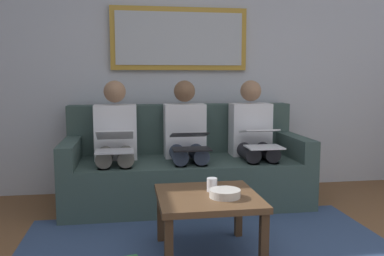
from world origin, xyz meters
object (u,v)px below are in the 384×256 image
object	(u,v)px
laptop_white	(261,138)
cup	(212,185)
couch	(185,168)
framed_mirror	(179,39)
coffee_table	(208,203)
person_middle	(186,139)
laptop_silver	(115,142)
bowl	(225,193)
laptop_black	(190,141)
person_left	(253,137)
person_right	(116,140)

from	to	relation	value
laptop_white	cup	bearing A→B (deg)	53.39
couch	framed_mirror	bearing A→B (deg)	-90.00
coffee_table	person_middle	size ratio (longest dim) A/B	0.57
couch	laptop_silver	world-z (taller)	couch
bowl	laptop_white	bearing A→B (deg)	-119.97
laptop_black	laptop_silver	bearing A→B (deg)	-1.82
person_left	couch	bearing A→B (deg)	-6.13
couch	person_middle	world-z (taller)	person_middle
couch	cup	xyz separation A→B (m)	(-0.02, 1.14, 0.15)
couch	coffee_table	xyz separation A→B (m)	(0.02, 1.22, 0.04)
couch	person_middle	bearing A→B (deg)	90.00
laptop_black	person_right	xyz separation A→B (m)	(0.64, -0.25, -0.02)
framed_mirror	coffee_table	size ratio (longest dim) A/B	2.10
person_right	coffee_table	bearing A→B (deg)	118.33
framed_mirror	cup	bearing A→B (deg)	90.83
cup	bowl	world-z (taller)	cup
cup	laptop_silver	bearing A→B (deg)	-51.88
framed_mirror	person_left	xyz separation A→B (m)	(-0.64, 0.46, -0.94)
couch	person_middle	distance (m)	0.31
coffee_table	bowl	distance (m)	0.14
coffee_table	person_left	bearing A→B (deg)	-119.90
coffee_table	person_middle	bearing A→B (deg)	-91.03
framed_mirror	person_middle	size ratio (longest dim) A/B	1.20
laptop_white	laptop_black	world-z (taller)	laptop_white
coffee_table	person_right	bearing A→B (deg)	-61.67
laptop_silver	bowl	bearing A→B (deg)	125.80
couch	person_right	size ratio (longest dim) A/B	1.93
framed_mirror	person_middle	distance (m)	1.05
person_middle	laptop_silver	world-z (taller)	person_middle
bowl	laptop_black	world-z (taller)	laptop_black
coffee_table	cup	bearing A→B (deg)	-119.14
cup	person_middle	size ratio (longest dim) A/B	0.08
bowl	laptop_silver	size ratio (longest dim) A/B	0.51
person_right	laptop_silver	bearing A→B (deg)	90.00
coffee_table	cup	world-z (taller)	cup
cup	person_right	world-z (taller)	person_right
person_left	person_middle	world-z (taller)	same
bowl	person_middle	size ratio (longest dim) A/B	0.18
couch	bowl	world-z (taller)	couch
laptop_silver	framed_mirror	bearing A→B (deg)	-133.05
coffee_table	person_right	world-z (taller)	person_right
coffee_table	laptop_silver	world-z (taller)	laptop_silver
person_left	laptop_white	world-z (taller)	person_left
bowl	laptop_silver	bearing A→B (deg)	-54.20
couch	cup	world-z (taller)	couch
person_middle	framed_mirror	bearing A→B (deg)	-90.00
person_right	couch	bearing A→B (deg)	-173.87
cup	couch	bearing A→B (deg)	-88.88
couch	coffee_table	distance (m)	1.22
framed_mirror	person_right	xyz separation A→B (m)	(0.64, 0.46, -0.94)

